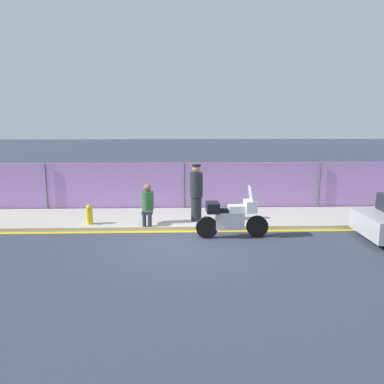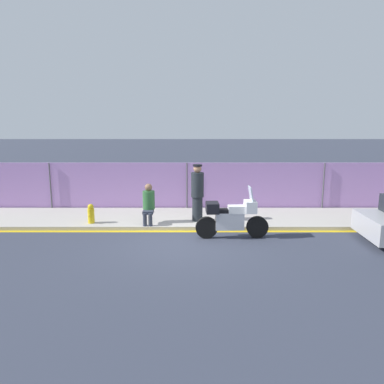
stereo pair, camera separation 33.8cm
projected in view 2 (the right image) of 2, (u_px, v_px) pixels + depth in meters
The scene contains 8 objects.
ground_plane at pixel (185, 242), 10.57m from camera, with size 120.00×120.00×0.00m, color #333847.
sidewalk at pixel (186, 218), 12.98m from camera, with size 38.25×2.63×0.12m.
curb_paint_stripe at pixel (185, 231), 11.61m from camera, with size 38.25×0.18×0.01m.
storefront_fence at pixel (186, 187), 14.20m from camera, with size 36.34×0.17×1.83m.
motorcycle at pixel (231, 217), 10.88m from camera, with size 2.14×0.55×1.53m.
officer_standing at pixel (197, 192), 12.25m from camera, with size 0.42×0.42×1.87m.
person_seated_on_curb at pixel (148, 202), 11.99m from camera, with size 0.39×0.67×1.28m.
fire_hydrant at pixel (90, 214), 12.07m from camera, with size 0.21×0.26×0.63m.
Camera 2 is at (0.19, -10.11, 3.39)m, focal length 35.00 mm.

